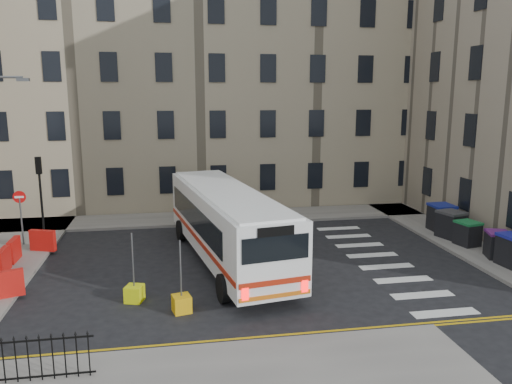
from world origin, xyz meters
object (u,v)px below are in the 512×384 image
object	(u,v)px
wheelie_bin_b	(497,244)
bollard_yellow	(134,294)
wheelie_bin_d	(451,224)
bus	(227,222)
wheelie_bin_e	(441,217)
wheelie_bin_c	(467,233)
bollard_chevron	(182,304)

from	to	relation	value
wheelie_bin_b	bollard_yellow	xyz separation A→B (m)	(-15.95, -1.86, -0.46)
wheelie_bin_d	wheelie_bin_b	bearing A→B (deg)	-101.26
bus	wheelie_bin_e	xyz separation A→B (m)	(12.01, 2.76, -0.99)
bus	wheelie_bin_e	bearing A→B (deg)	3.59
wheelie_bin_b	bollard_yellow	bearing A→B (deg)	-155.37
wheelie_bin_b	wheelie_bin_e	size ratio (longest dim) A/B	0.93
wheelie_bin_c	wheelie_bin_e	xyz separation A→B (m)	(0.14, 2.68, 0.13)
bollard_yellow	wheelie_bin_b	bearing A→B (deg)	6.64
wheelie_bin_d	bollard_yellow	size ratio (longest dim) A/B	2.53
wheelie_bin_e	wheelie_bin_c	bearing A→B (deg)	-93.97
wheelie_bin_c	bollard_chevron	bearing A→B (deg)	-172.01
bollard_chevron	bollard_yellow	bearing A→B (deg)	144.41
wheelie_bin_d	bollard_chevron	size ratio (longest dim) A/B	2.53
bollard_yellow	wheelie_bin_d	bearing A→B (deg)	18.31
wheelie_bin_d	wheelie_bin_e	distance (m)	1.34
wheelie_bin_d	bollard_chevron	distance (m)	15.36
bollard_chevron	wheelie_bin_e	bearing A→B (deg)	28.48
wheelie_bin_b	bollard_chevron	distance (m)	14.61
wheelie_bin_b	wheelie_bin_c	xyz separation A→B (m)	(-0.24, 1.96, -0.01)
wheelie_bin_c	bollard_chevron	size ratio (longest dim) A/B	2.08
bus	wheelie_bin_e	size ratio (longest dim) A/B	8.44
bus	wheelie_bin_c	distance (m)	11.93
bollard_chevron	wheelie_bin_b	bearing A→B (deg)	12.08
wheelie_bin_b	wheelie_bin_e	world-z (taller)	wheelie_bin_e
bus	bollard_chevron	size ratio (longest dim) A/B	20.31
wheelie_bin_e	bollard_chevron	size ratio (longest dim) A/B	2.41
bus	wheelie_bin_b	distance (m)	12.31
wheelie_bin_c	wheelie_bin_d	world-z (taller)	wheelie_bin_d
wheelie_bin_d	bollard_yellow	distance (m)	16.48
wheelie_bin_b	wheelie_bin_c	world-z (taller)	wheelie_bin_b
wheelie_bin_d	bollard_yellow	bearing A→B (deg)	-178.38
wheelie_bin_c	wheelie_bin_e	bearing A→B (deg)	75.34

